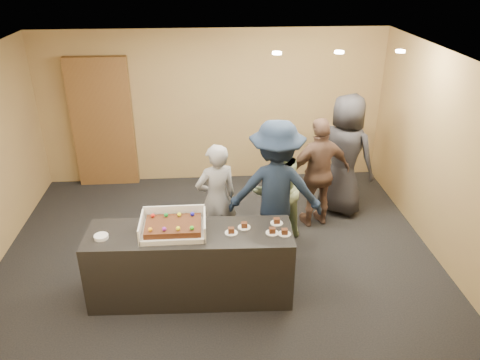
{
  "coord_description": "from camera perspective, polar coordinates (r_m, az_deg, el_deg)",
  "views": [
    {
      "loc": [
        -0.11,
        -5.44,
        3.83
      ],
      "look_at": [
        0.3,
        0.0,
        1.15
      ],
      "focal_mm": 35.0,
      "sensor_mm": 36.0,
      "label": 1
    }
  ],
  "objects": [
    {
      "name": "storage_cabinet",
      "position": [
        8.49,
        -16.37,
        6.66
      ],
      "size": [
        1.04,
        0.15,
        2.28
      ],
      "primitive_type": "cube",
      "color": "brown",
      "rests_on": "floor"
    },
    {
      "name": "slice_d",
      "position": [
        5.62,
        4.49,
        -5.08
      ],
      "size": [
        0.15,
        0.15,
        0.07
      ],
      "color": "white",
      "rests_on": "serving_counter"
    },
    {
      "name": "slice_b",
      "position": [
        5.52,
        0.51,
        -5.61
      ],
      "size": [
        0.15,
        0.15,
        0.07
      ],
      "color": "white",
      "rests_on": "serving_counter"
    },
    {
      "name": "person_server_grey",
      "position": [
        6.35,
        -2.89,
        -2.36
      ],
      "size": [
        0.68,
        0.56,
        1.6
      ],
      "primitive_type": "imported",
      "rotation": [
        0.0,
        0.0,
        3.49
      ],
      "color": "gray",
      "rests_on": "floor"
    },
    {
      "name": "cake_box",
      "position": [
        5.48,
        -8.1,
        -5.83
      ],
      "size": [
        0.74,
        0.51,
        0.22
      ],
      "color": "white",
      "rests_on": "serving_counter"
    },
    {
      "name": "sheet_cake",
      "position": [
        5.43,
        -8.15,
        -5.54
      ],
      "size": [
        0.64,
        0.44,
        0.12
      ],
      "color": "#3F1A0E",
      "rests_on": "cake_box"
    },
    {
      "name": "person_brown_extra",
      "position": [
        7.06,
        9.61,
        0.84
      ],
      "size": [
        1.07,
        0.64,
        1.71
      ],
      "primitive_type": "imported",
      "rotation": [
        0.0,
        0.0,
        3.38
      ],
      "color": "brown",
      "rests_on": "floor"
    },
    {
      "name": "slice_a",
      "position": [
        5.42,
        -1.08,
        -6.27
      ],
      "size": [
        0.15,
        0.15,
        0.07
      ],
      "color": "white",
      "rests_on": "serving_counter"
    },
    {
      "name": "person_navy_man",
      "position": [
        6.21,
        4.39,
        -1.3
      ],
      "size": [
        1.35,
        0.89,
        1.95
      ],
      "primitive_type": "imported",
      "rotation": [
        0.0,
        0.0,
        3.0
      ],
      "color": "#172338",
      "rests_on": "floor"
    },
    {
      "name": "room",
      "position": [
        5.98,
        -2.83,
        1.65
      ],
      "size": [
        6.04,
        6.0,
        2.7
      ],
      "color": "black",
      "rests_on": "ground"
    },
    {
      "name": "plate_stack",
      "position": [
        5.56,
        -16.57,
        -6.64
      ],
      "size": [
        0.16,
        0.16,
        0.04
      ],
      "primitive_type": "cylinder",
      "color": "white",
      "rests_on": "serving_counter"
    },
    {
      "name": "slice_e",
      "position": [
        5.42,
        5.45,
        -6.38
      ],
      "size": [
        0.15,
        0.15,
        0.07
      ],
      "color": "white",
      "rests_on": "serving_counter"
    },
    {
      "name": "slice_c",
      "position": [
        5.43,
        3.95,
        -6.26
      ],
      "size": [
        0.15,
        0.15,
        0.07
      ],
      "color": "white",
      "rests_on": "serving_counter"
    },
    {
      "name": "ceiling_spotlights",
      "position": [
        6.29,
        12.0,
        15.01
      ],
      "size": [
        1.72,
        0.12,
        0.03
      ],
      "color": "#FFEAC6",
      "rests_on": "ceiling"
    },
    {
      "name": "person_dark_suit",
      "position": [
        7.46,
        12.64,
        2.98
      ],
      "size": [
        1.12,
        1.09,
        1.94
      ],
      "primitive_type": "imported",
      "rotation": [
        0.0,
        0.0,
        2.4
      ],
      "color": "#222226",
      "rests_on": "floor"
    },
    {
      "name": "person_sage_man",
      "position": [
        6.57,
        4.45,
        -0.89
      ],
      "size": [
        1.04,
        1.0,
        1.7
      ],
      "primitive_type": "imported",
      "rotation": [
        0.0,
        0.0,
        3.76
      ],
      "color": "#94AB80",
      "rests_on": "floor"
    },
    {
      "name": "serving_counter",
      "position": [
        5.73,
        -6.01,
        -10.16
      ],
      "size": [
        2.42,
        0.79,
        0.9
      ],
      "primitive_type": "cube",
      "rotation": [
        0.0,
        0.0,
        -0.04
      ],
      "color": "black",
      "rests_on": "floor"
    }
  ]
}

